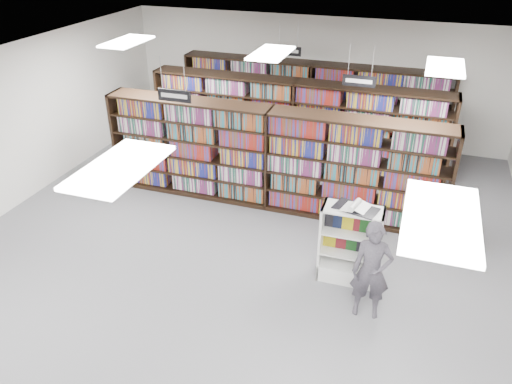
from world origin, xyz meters
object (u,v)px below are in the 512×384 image
(bookshelf_row_near, at_px, (270,159))
(open_book, at_px, (356,207))
(endcap_display, at_px, (349,254))
(shopper, at_px, (371,271))

(bookshelf_row_near, xyz_separation_m, open_book, (2.00, -1.94, 0.33))
(bookshelf_row_near, height_order, open_book, bookshelf_row_near)
(endcap_display, height_order, open_book, open_book)
(endcap_display, relative_size, shopper, 0.85)
(open_book, bearing_deg, shopper, -47.50)
(shopper, bearing_deg, open_book, 111.41)
(bookshelf_row_near, relative_size, endcap_display, 5.19)
(endcap_display, distance_m, open_book, 0.91)
(endcap_display, xyz_separation_m, open_book, (0.02, -0.03, 0.91))
(bookshelf_row_near, distance_m, shopper, 3.63)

